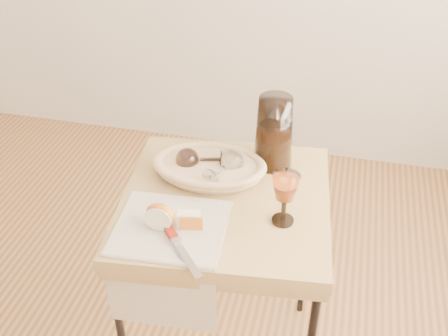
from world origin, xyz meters
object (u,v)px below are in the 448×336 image
(bread_basket, at_px, (209,169))
(apple_half, at_px, (160,215))
(side_table, at_px, (225,288))
(table_knife, at_px, (178,243))
(tea_towel, at_px, (171,227))
(goblet_lying_a, at_px, (202,160))
(wine_goblet, at_px, (284,199))
(goblet_lying_b, at_px, (222,168))
(pitcher, at_px, (274,132))

(bread_basket, height_order, apple_half, apple_half)
(side_table, xyz_separation_m, table_knife, (-0.07, -0.24, 0.40))
(tea_towel, relative_size, apple_half, 3.70)
(goblet_lying_a, bearing_deg, table_knife, 80.48)
(wine_goblet, distance_m, apple_half, 0.34)
(side_table, relative_size, bread_basket, 2.48)
(side_table, height_order, wine_goblet, wine_goblet)
(goblet_lying_a, xyz_separation_m, goblet_lying_b, (0.07, -0.03, 0.00))
(wine_goblet, bearing_deg, table_knife, -146.19)
(bread_basket, height_order, goblet_lying_a, goblet_lying_a)
(pitcher, bearing_deg, tea_towel, -114.35)
(apple_half, bearing_deg, table_knife, -44.77)
(bread_basket, bearing_deg, side_table, -55.16)
(goblet_lying_a, distance_m, goblet_lying_b, 0.08)
(goblet_lying_a, relative_size, goblet_lying_b, 0.97)
(apple_half, bearing_deg, bread_basket, 74.50)
(goblet_lying_b, bearing_deg, bread_basket, 91.85)
(pitcher, bearing_deg, wine_goblet, -68.51)
(side_table, height_order, bread_basket, bread_basket)
(bread_basket, xyz_separation_m, apple_half, (-0.07, -0.26, 0.02))
(table_knife, bearing_deg, pitcher, 117.73)
(bread_basket, relative_size, apple_half, 3.83)
(table_knife, bearing_deg, bread_basket, 139.61)
(side_table, height_order, goblet_lying_a, goblet_lying_a)
(tea_towel, xyz_separation_m, apple_half, (-0.03, -0.00, 0.04))
(goblet_lying_b, xyz_separation_m, apple_half, (-0.12, -0.24, -0.01))
(side_table, height_order, table_knife, table_knife)
(side_table, xyz_separation_m, wine_goblet, (0.18, -0.07, 0.47))
(goblet_lying_a, bearing_deg, goblet_lying_b, 142.25)
(table_knife, bearing_deg, side_table, 122.47)
(goblet_lying_a, distance_m, pitcher, 0.24)
(tea_towel, distance_m, goblet_lying_a, 0.28)
(pitcher, height_order, wine_goblet, pitcher)
(bread_basket, distance_m, apple_half, 0.27)
(apple_half, bearing_deg, goblet_lying_a, 80.70)
(wine_goblet, height_order, table_knife, wine_goblet)
(tea_towel, bearing_deg, pitcher, 55.62)
(tea_towel, xyz_separation_m, wine_goblet, (0.29, 0.10, 0.08))
(bread_basket, distance_m, wine_goblet, 0.30)
(tea_towel, bearing_deg, side_table, 51.28)
(pitcher, relative_size, apple_half, 3.39)
(tea_towel, height_order, pitcher, pitcher)
(tea_towel, relative_size, table_knife, 1.25)
(side_table, distance_m, apple_half, 0.48)
(goblet_lying_a, bearing_deg, tea_towel, 72.65)
(tea_towel, xyz_separation_m, goblet_lying_a, (0.02, 0.27, 0.05))
(table_knife, bearing_deg, tea_towel, 170.66)
(pitcher, distance_m, table_knife, 0.49)
(goblet_lying_a, height_order, table_knife, goblet_lying_a)
(goblet_lying_b, height_order, wine_goblet, wine_goblet)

